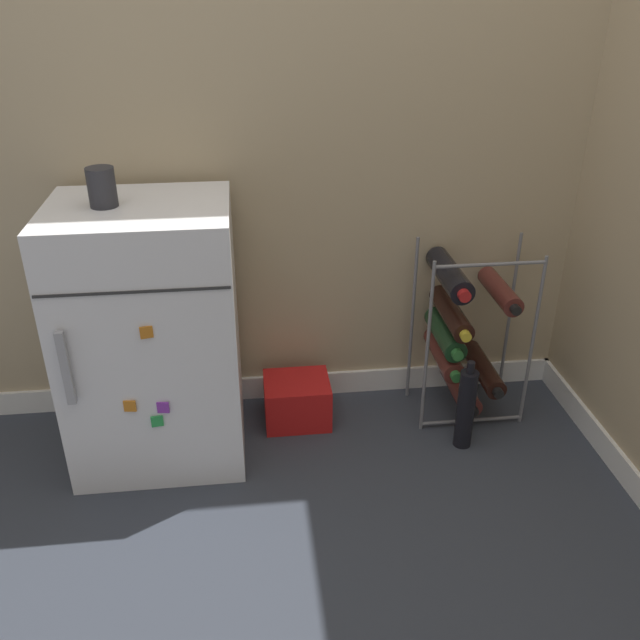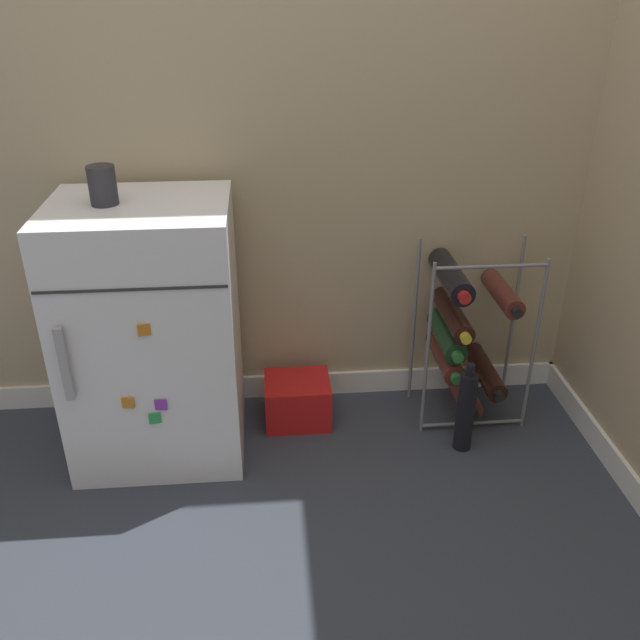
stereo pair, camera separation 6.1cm
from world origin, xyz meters
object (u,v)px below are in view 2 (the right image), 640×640
(wine_rack, at_px, (462,335))
(fridge_top_cup, at_px, (103,185))
(soda_box, at_px, (297,400))
(loose_bottle_floor, at_px, (466,411))
(mini_fridge, at_px, (153,334))

(wine_rack, distance_m, fridge_top_cup, 1.28)
(soda_box, bearing_deg, loose_bottle_floor, -20.90)
(fridge_top_cup, height_order, loose_bottle_floor, fridge_top_cup)
(mini_fridge, xyz_separation_m, fridge_top_cup, (-0.09, 0.00, 0.49))
(mini_fridge, relative_size, wine_rack, 1.33)
(wine_rack, bearing_deg, soda_box, 179.56)
(soda_box, bearing_deg, fridge_top_cup, -170.08)
(fridge_top_cup, bearing_deg, loose_bottle_floor, -5.97)
(mini_fridge, relative_size, soda_box, 3.70)
(soda_box, relative_size, fridge_top_cup, 2.07)
(wine_rack, relative_size, fridge_top_cup, 5.78)
(mini_fridge, bearing_deg, wine_rack, 5.08)
(soda_box, xyz_separation_m, loose_bottle_floor, (0.55, -0.21, 0.07))
(wine_rack, xyz_separation_m, loose_bottle_floor, (-0.03, -0.21, -0.18))
(mini_fridge, xyz_separation_m, soda_box, (0.46, 0.10, -0.35))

